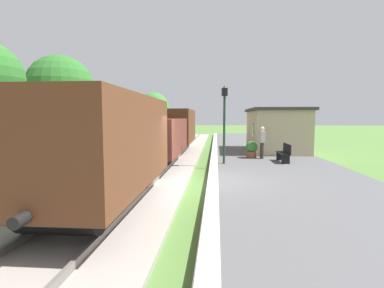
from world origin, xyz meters
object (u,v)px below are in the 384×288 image
Objects in this scene: station_hut at (276,129)px; person_waiting at (262,141)px; tree_field_distant at (154,109)px; tree_field_left at (108,100)px; tree_trackside_far at (61,89)px; freight_train at (155,135)px; potted_planter at (252,149)px; bench_near_hut at (284,153)px; lamp_post_near at (224,110)px.

station_hut reaches higher than person_waiting.
person_waiting is 20.93m from tree_field_distant.
tree_trackside_far is at bearing -91.15° from tree_field_left.
station_hut is 15.29m from tree_field_left.
freight_train is 21.12m from tree_field_distant.
person_waiting is at bearing 22.47° from freight_train.
bench_near_hut is at bearing -45.42° from potted_planter.
person_waiting is at bearing -61.80° from tree_field_distant.
tree_trackside_far is 1.19× the size of tree_field_distant.
freight_train is 6.42m from bench_near_hut.
potted_planter is at bearing 54.23° from lamp_post_near.
bench_near_hut is at bearing 118.82° from person_waiting.
lamp_post_near is at bearing -49.92° from tree_field_left.
potted_planter is at bearing -62.67° from tree_field_distant.
potted_planter is at bearing 27.29° from freight_train.
lamp_post_near is 21.67m from tree_field_distant.
tree_field_distant is (-10.75, 19.49, 2.76)m from bench_near_hut.
tree_trackside_far reaches higher than bench_near_hut.
freight_train is 3.04× the size of tree_trackside_far.
station_hut reaches higher than bench_near_hut.
tree_field_left is (-13.68, 6.41, 2.32)m from station_hut.
freight_train is at bearing 12.89° from person_waiting.
tree_field_left is 8.51m from tree_field_distant.
station_hut is 6.33× the size of potted_planter.
tree_field_left reaches higher than freight_train.
bench_near_hut is 0.88× the size of person_waiting.
tree_trackside_far is at bearing 157.73° from lamp_post_near.
bench_near_hut is 0.28× the size of tree_field_distant.
bench_near_hut is 0.41× the size of lamp_post_near.
potted_planter is 0.25× the size of lamp_post_near.
tree_field_left reaches higher than bench_near_hut.
tree_field_left is at bearing 154.90° from station_hut.
tree_field_distant is at bearing 118.88° from bench_near_hut.
potted_planter is at bearing -39.12° from person_waiting.
tree_field_distant is (2.40, 8.14, -0.50)m from tree_field_left.
tree_field_left is (-12.23, 10.19, 2.79)m from person_waiting.
potted_planter is at bearing -9.81° from tree_trackside_far.
tree_trackside_far is (-13.84, -1.44, 2.60)m from station_hut.
freight_train is 9.06m from station_hut.
freight_train is 12.93× the size of bench_near_hut.
station_hut is 4.11m from potted_planter.
lamp_post_near reaches higher than person_waiting.
tree_trackside_far is 1.16× the size of tree_field_left.
station_hut is at bearing 83.88° from bench_near_hut.
station_hut reaches higher than freight_train.
lamp_post_near reaches higher than freight_train.
tree_field_distant reaches higher than freight_train.
freight_train is 5.24× the size of lamp_post_near.
freight_train is at bearing -138.60° from station_hut.
tree_field_distant reaches higher than bench_near_hut.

